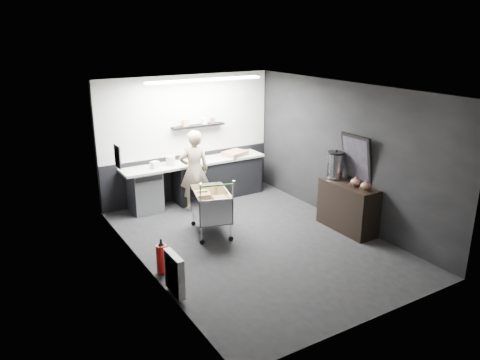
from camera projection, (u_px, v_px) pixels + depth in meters
floor at (256, 241)px, 8.34m from camera, size 5.50×5.50×0.00m
ceiling at (257, 89)px, 7.50m from camera, size 5.50×5.50×0.00m
wall_back at (188, 138)px, 10.16m from camera, size 5.50×0.00×5.50m
wall_front at (379, 225)px, 5.68m from camera, size 5.50×0.00×5.50m
wall_left at (144, 189)px, 6.94m from camera, size 0.00×5.50×5.50m
wall_right at (344, 153)px, 8.90m from camera, size 0.00×5.50×5.50m
kitchen_wall_panel at (187, 115)px, 9.99m from camera, size 3.95×0.02×1.70m
dado_panel at (189, 175)px, 10.41m from camera, size 3.95×0.02×1.00m
floating_shelf at (198, 126)px, 10.07m from camera, size 1.20×0.22×0.04m
wall_clock at (243, 96)px, 10.57m from camera, size 0.20×0.03×0.20m
poster at (117, 156)px, 7.95m from camera, size 0.02×0.30×0.40m
poster_red_band at (117, 152)px, 7.93m from camera, size 0.02×0.22×0.10m
radiator at (174, 274)px, 6.55m from camera, size 0.10×0.50×0.60m
ceiling_strip at (205, 80)px, 9.02m from camera, size 2.40×0.20×0.04m
prep_counter at (201, 180)px, 10.24m from camera, size 3.20×0.61×0.90m
person at (194, 171)px, 9.57m from camera, size 0.68×0.51×1.69m
shopping_cart at (211, 206)px, 8.52m from camera, size 0.86×1.16×1.12m
sideboard at (347, 200)px, 8.70m from camera, size 0.51×1.20×1.80m
fire_extinguisher at (162, 257)px, 7.19m from camera, size 0.17×0.17×0.55m
cardboard_box at (235, 153)px, 10.45m from camera, size 0.61×0.53×0.10m
pink_tub at (171, 161)px, 9.73m from camera, size 0.19×0.19×0.19m
white_container at (155, 165)px, 9.52m from camera, size 0.19×0.17×0.14m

